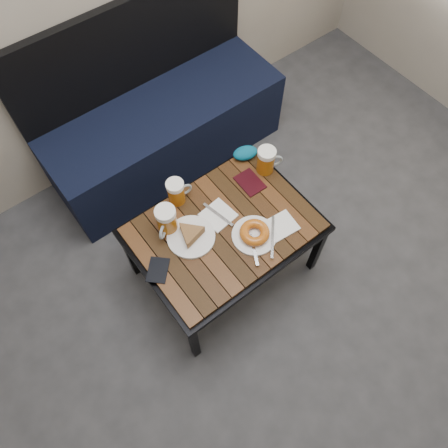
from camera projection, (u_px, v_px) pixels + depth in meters
ground at (334, 415)px, 2.05m from camera, size 4.00×4.00×0.00m
room_shell at (354, 39)px, 0.72m from camera, size 4.00×4.00×4.00m
bench at (163, 126)px, 2.57m from camera, size 1.40×0.50×0.95m
cafe_table at (224, 232)px, 2.05m from camera, size 0.84×0.62×0.47m
beer_mug_left at (166, 220)px, 1.94m from camera, size 0.14×0.13×0.15m
beer_mug_centre at (177, 192)px, 2.02m from camera, size 0.13×0.09×0.14m
beer_mug_right at (266, 160)px, 2.11m from camera, size 0.14×0.11×0.14m
plate_pie at (191, 235)px, 1.96m from camera, size 0.22×0.22×0.06m
plate_bagel at (254, 234)px, 1.96m from camera, size 0.24×0.24×0.06m
napkin_left at (218, 215)px, 2.03m from camera, size 0.15×0.18×0.01m
napkin_right at (281, 226)px, 2.00m from camera, size 0.15×0.13×0.01m
passport_navy at (158, 270)px, 1.90m from camera, size 0.15×0.15×0.01m
passport_burgundy at (250, 182)px, 2.13m from camera, size 0.11×0.14×0.01m
knit_pouch at (245, 153)px, 2.18m from camera, size 0.15×0.12×0.05m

